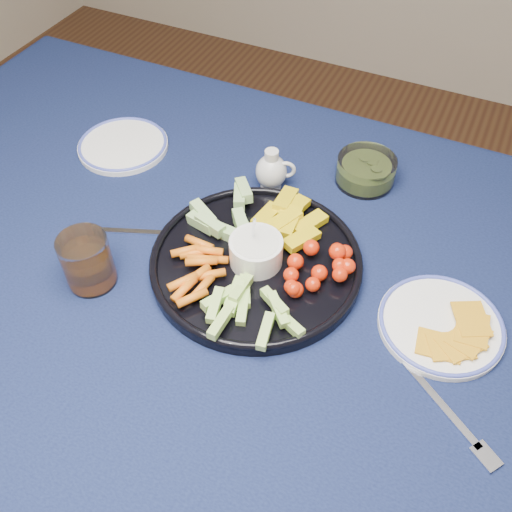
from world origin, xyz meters
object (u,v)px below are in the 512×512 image
at_px(dining_table, 228,294).
at_px(side_plate_extra, 123,145).
at_px(pickle_bowl, 366,171).
at_px(creamer_pitcher, 272,171).
at_px(crudite_platter, 255,258).
at_px(juice_tumbler, 88,264).
at_px(cheese_plate, 441,323).

height_order(dining_table, side_plate_extra, side_plate_extra).
height_order(dining_table, pickle_bowl, pickle_bowl).
bearing_deg(creamer_pitcher, side_plate_extra, -175.94).
height_order(crudite_platter, creamer_pitcher, crudite_platter).
xyz_separation_m(creamer_pitcher, pickle_bowl, (0.17, 0.09, -0.01)).
bearing_deg(side_plate_extra, crudite_platter, -24.72).
distance_m(crudite_platter, juice_tumbler, 0.28).
bearing_deg(side_plate_extra, juice_tumbler, -64.07).
height_order(dining_table, juice_tumbler, juice_tumbler).
xyz_separation_m(cheese_plate, side_plate_extra, (-0.73, 0.18, -0.00)).
distance_m(crudite_platter, side_plate_extra, 0.44).
distance_m(creamer_pitcher, side_plate_extra, 0.34).
height_order(creamer_pitcher, juice_tumbler, juice_tumbler).
xyz_separation_m(creamer_pitcher, side_plate_extra, (-0.34, -0.02, -0.03)).
bearing_deg(creamer_pitcher, dining_table, -86.58).
relative_size(pickle_bowl, side_plate_extra, 0.61).
xyz_separation_m(crudite_platter, pickle_bowl, (0.10, 0.30, 0.00)).
bearing_deg(side_plate_extra, cheese_plate, -13.57).
bearing_deg(pickle_bowl, side_plate_extra, -166.94).
distance_m(dining_table, crudite_platter, 0.12).
height_order(crudite_platter, side_plate_extra, crudite_platter).
xyz_separation_m(dining_table, crudite_platter, (0.05, 0.02, 0.11)).
xyz_separation_m(dining_table, side_plate_extra, (-0.35, 0.20, 0.10)).
bearing_deg(dining_table, cheese_plate, 4.02).
distance_m(creamer_pitcher, cheese_plate, 0.44).
relative_size(dining_table, creamer_pitcher, 19.20).
distance_m(pickle_bowl, cheese_plate, 0.37).
xyz_separation_m(dining_table, juice_tumbler, (-0.19, -0.13, 0.13)).
relative_size(crudite_platter, cheese_plate, 1.85).
height_order(crudite_platter, pickle_bowl, crudite_platter).
distance_m(dining_table, pickle_bowl, 0.37).
relative_size(creamer_pitcher, cheese_plate, 0.43).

